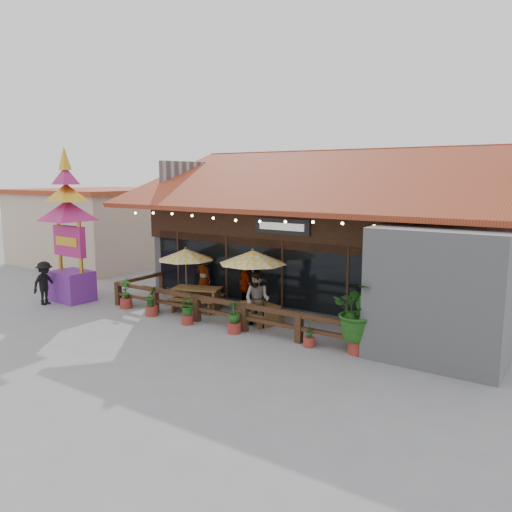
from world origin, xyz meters
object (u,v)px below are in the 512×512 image
Objects in this scene: umbrella_right at (253,257)px; picnic_table_right at (260,310)px; picnic_table_left at (197,295)px; thai_sign_tower at (68,215)px; umbrella_left at (186,255)px; tropical_plant at (359,312)px; pedestrian at (45,283)px.

umbrella_right is 1.80m from picnic_table_right.
picnic_table_right is (2.90, -0.10, -0.11)m from picnic_table_left.
umbrella_right is 0.48× the size of thai_sign_tower.
umbrella_right is at bearing 160.38° from picnic_table_right.
picnic_table_left is at bearing -11.48° from umbrella_left.
umbrella_left is at bearing 23.55° from thai_sign_tower.
tropical_plant is at bearing -13.73° from picnic_table_right.
umbrella_right is at bearing 1.15° from picnic_table_left.
thai_sign_tower reaches higher than picnic_table_left.
picnic_table_left is 6.07m from thai_sign_tower.
umbrella_left is 3.13m from umbrella_right.
pedestrian is (-4.72, -2.88, -1.16)m from umbrella_left.
umbrella_left reaches higher than picnic_table_right.
tropical_plant is at bearing -14.31° from umbrella_right.
umbrella_left is 0.42× the size of thai_sign_tower.
thai_sign_tower is 12.11m from tropical_plant.
umbrella_right is 2.97m from picnic_table_left.
umbrella_right reaches higher than pedestrian.
picnic_table_left is (0.64, -0.13, -1.44)m from umbrella_left.
umbrella_left reaches higher than picnic_table_left.
picnic_table_right is at bearing -3.68° from umbrella_left.
pedestrian is at bearing -152.84° from picnic_table_left.
tropical_plant is (11.87, 0.72, -2.25)m from thai_sign_tower.
thai_sign_tower reaches higher than umbrella_left.
picnic_table_left is 0.33× the size of thai_sign_tower.
tropical_plant reaches higher than pedestrian.
umbrella_left is 1.63× the size of pedestrian.
umbrella_right is 1.83× the size of pedestrian.
umbrella_left is at bearing 178.53° from umbrella_right.
tropical_plant is 1.24× the size of pedestrian.
thai_sign_tower is at bearing -156.45° from umbrella_left.
thai_sign_tower is at bearing -27.55° from pedestrian.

